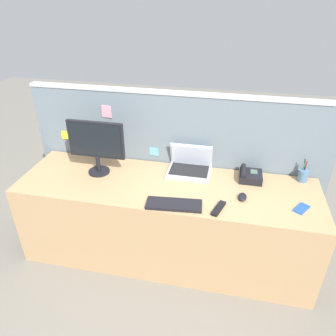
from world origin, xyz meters
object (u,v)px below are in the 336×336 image
Objects in this scene: laptop at (190,165)px; computer_mouse_right_hand at (242,197)px; pen_cup at (303,175)px; desk_phone at (250,176)px; keyboard_main at (174,204)px; tv_remote at (219,208)px; cell_phone_blue_case at (302,208)px; desktop_monitor at (96,143)px.

computer_mouse_right_hand is at bearing -36.17° from laptop.
computer_mouse_right_hand is at bearing -142.96° from pen_cup.
desk_phone is 0.69m from keyboard_main.
pen_cup is (0.91, 0.52, 0.04)m from keyboard_main.
laptop is at bearing 137.64° from tv_remote.
laptop is at bearing 80.76° from keyboard_main.
tv_remote is at bearing -133.54° from cell_phone_blue_case.
tv_remote is at bearing -60.29° from laptop.
tv_remote is (-0.21, -0.44, -0.02)m from desk_phone.
computer_mouse_right_hand is at bearing 16.27° from keyboard_main.
desktop_monitor is at bearing -179.24° from tv_remote.
cell_phone_blue_case is at bearing -6.69° from desktop_monitor.
laptop is at bearing -178.18° from pen_cup.
desktop_monitor reaches higher than keyboard_main.
tv_remote is at bearing -140.35° from pen_cup.
keyboard_main is 0.30m from tv_remote.
computer_mouse_right_hand is at bearing -7.08° from desktop_monitor.
computer_mouse_right_hand is 0.23m from tv_remote.
pen_cup is 0.79m from tv_remote.
desktop_monitor is at bearing 176.28° from computer_mouse_right_hand.
laptop is at bearing -169.25° from cell_phone_blue_case.
computer_mouse_right_hand is 0.77× the size of cell_phone_blue_case.
desktop_monitor is at bearing -166.59° from laptop.
tv_remote is at bearing -115.44° from desk_phone.
desktop_monitor is 1.17× the size of keyboard_main.
desktop_monitor is at bearing -173.66° from desk_phone.
keyboard_main is 0.87m from cell_phone_blue_case.
desk_phone is at bearing 6.34° from desktop_monitor.
pen_cup is at bearing 7.10° from desktop_monitor.
cell_phone_blue_case is at bearing -42.25° from desk_phone.
pen_cup is at bearing 115.73° from cell_phone_blue_case.
desktop_monitor is 0.79m from keyboard_main.
desktop_monitor is 2.43× the size of pen_cup.
desk_phone is 0.46× the size of keyboard_main.
laptop is 0.90m from cell_phone_blue_case.
laptop is 1.88× the size of pen_cup.
tv_remote is at bearing -17.16° from desktop_monitor.
keyboard_main is 0.50m from computer_mouse_right_hand.
desk_phone is 1.04× the size of tv_remote.
desktop_monitor is at bearing -172.90° from pen_cup.
desk_phone is (1.19, 0.13, -0.22)m from desktop_monitor.
keyboard_main is at bearing -150.09° from pen_cup.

